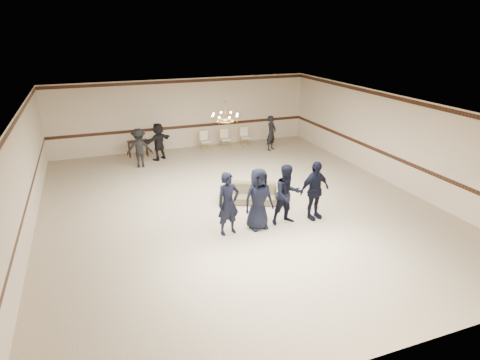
% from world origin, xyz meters
% --- Properties ---
extents(room, '(12.01, 14.01, 3.21)m').
position_xyz_m(room, '(0.00, 0.00, 1.60)').
color(room, beige).
rests_on(room, ground).
extents(chair_rail, '(12.00, 0.02, 0.14)m').
position_xyz_m(chair_rail, '(0.00, 6.99, 1.00)').
color(chair_rail, '#3B1D11').
rests_on(chair_rail, wall_back).
extents(crown_molding, '(12.00, 0.02, 0.14)m').
position_xyz_m(crown_molding, '(0.00, 6.99, 3.08)').
color(crown_molding, '#3B1D11').
rests_on(crown_molding, wall_back).
extents(chandelier, '(0.94, 0.94, 0.89)m').
position_xyz_m(chandelier, '(0.00, 1.00, 2.88)').
color(chandelier, '#B48539').
rests_on(chandelier, ceiling).
extents(boy_a, '(0.72, 0.53, 1.80)m').
position_xyz_m(boy_a, '(-0.86, -1.73, 0.90)').
color(boy_a, black).
rests_on(boy_a, floor).
extents(boy_b, '(0.92, 0.64, 1.80)m').
position_xyz_m(boy_b, '(0.04, -1.73, 0.90)').
color(boy_b, black).
rests_on(boy_b, floor).
extents(boy_c, '(0.89, 0.70, 1.80)m').
position_xyz_m(boy_c, '(0.94, -1.73, 0.90)').
color(boy_c, black).
rests_on(boy_c, floor).
extents(boy_d, '(1.12, 0.62, 1.80)m').
position_xyz_m(boy_d, '(1.84, -1.73, 0.90)').
color(boy_d, black).
rests_on(boy_d, floor).
extents(settee, '(2.22, 1.58, 0.60)m').
position_xyz_m(settee, '(0.56, 0.04, 0.30)').
color(settee, brown).
rests_on(settee, floor).
extents(adult_left, '(1.10, 0.72, 1.60)m').
position_xyz_m(adult_left, '(-2.37, 4.90, 0.80)').
color(adult_left, black).
rests_on(adult_left, floor).
extents(adult_mid, '(1.52, 1.17, 1.60)m').
position_xyz_m(adult_mid, '(-1.47, 5.60, 0.80)').
color(adult_mid, black).
rests_on(adult_mid, floor).
extents(adult_right, '(0.70, 0.65, 1.60)m').
position_xyz_m(adult_right, '(3.63, 5.20, 0.80)').
color(adult_right, black).
rests_on(adult_right, floor).
extents(banquet_chair_left, '(0.48, 0.48, 0.90)m').
position_xyz_m(banquet_chair_left, '(0.73, 6.18, 0.45)').
color(banquet_chair_left, '#EFE5C9').
rests_on(banquet_chair_left, floor).
extents(banquet_chair_mid, '(0.46, 0.46, 0.90)m').
position_xyz_m(banquet_chair_mid, '(1.73, 6.18, 0.45)').
color(banquet_chair_mid, '#EFE5C9').
rests_on(banquet_chair_mid, floor).
extents(banquet_chair_right, '(0.46, 0.46, 0.90)m').
position_xyz_m(banquet_chair_right, '(2.73, 6.18, 0.45)').
color(banquet_chair_right, '#EFE5C9').
rests_on(banquet_chair_right, floor).
extents(console_table, '(0.89, 0.44, 0.72)m').
position_xyz_m(console_table, '(-2.27, 6.38, 0.36)').
color(console_table, black).
rests_on(console_table, floor).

